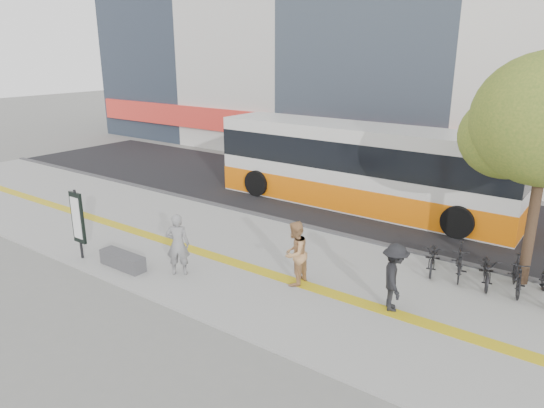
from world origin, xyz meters
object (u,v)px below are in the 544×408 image
Objects in this scene: pedestrian_tan at (295,253)px; pedestrian_dark at (394,277)px; bus at (361,169)px; signboard at (78,219)px; bench at (123,260)px; seated_woman at (178,244)px.

pedestrian_dark is at bearing 90.21° from pedestrian_tan.
bus is 7.82m from pedestrian_tan.
signboard is 1.27× the size of pedestrian_dark.
seated_woman is at bearing 21.99° from bench.
seated_woman is at bearing -97.71° from bus.
signboard is at bearing -19.72° from seated_woman.
bench is 1.93m from seated_woman.
signboard is at bearing -169.19° from bench.
bus is 8.66m from pedestrian_dark.
pedestrian_dark is at bearing 17.66° from bench.
bench is 5.21m from pedestrian_tan.
bus is at bearing 3.52° from pedestrian_dark.
bus is at bearing -171.75° from pedestrian_tan.
pedestrian_tan is at bearing 168.95° from seated_woman.
pedestrian_tan is 1.04× the size of pedestrian_dark.
bus is 9.13m from seated_woman.
signboard is 3.44m from seated_woman.
bench is 10.21m from bus.
bus reaches higher than pedestrian_tan.
bus reaches higher than bench.
seated_woman is (-1.22, -9.02, -0.63)m from bus.
pedestrian_tan is at bearing 66.99° from pedestrian_dark.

